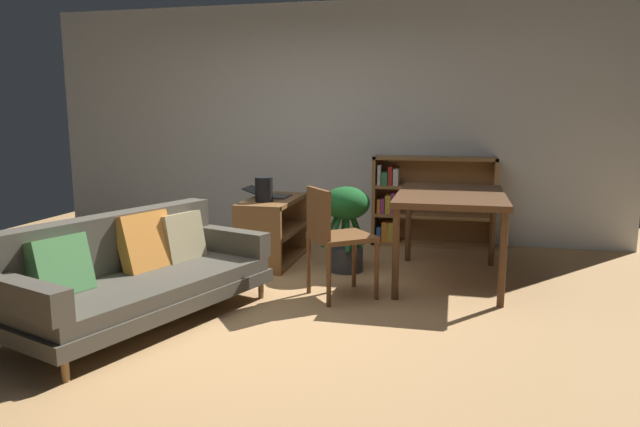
% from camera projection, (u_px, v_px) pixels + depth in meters
% --- Properties ---
extents(ground_plane, '(8.16, 8.16, 0.00)m').
position_uv_depth(ground_plane, '(248.00, 309.00, 4.32)').
color(ground_plane, tan).
extents(back_wall_panel, '(6.80, 0.10, 2.70)m').
position_uv_depth(back_wall_panel, '(326.00, 123.00, 6.68)').
color(back_wall_panel, silver).
rests_on(back_wall_panel, ground_plane).
extents(fabric_couch, '(1.40, 2.05, 0.74)m').
position_uv_depth(fabric_couch, '(135.00, 271.00, 4.05)').
color(fabric_couch, olive).
rests_on(fabric_couch, ground_plane).
extents(media_console, '(0.46, 1.01, 0.63)m').
position_uv_depth(media_console, '(274.00, 230.00, 5.68)').
color(media_console, brown).
rests_on(media_console, ground_plane).
extents(open_laptop, '(0.44, 0.30, 0.09)m').
position_uv_depth(open_laptop, '(270.00, 194.00, 5.72)').
color(open_laptop, '#333338').
rests_on(open_laptop, media_console).
extents(desk_speaker, '(0.17, 0.17, 0.23)m').
position_uv_depth(desk_speaker, '(264.00, 189.00, 5.40)').
color(desk_speaker, black).
rests_on(desk_speaker, media_console).
extents(potted_floor_plant, '(0.45, 0.45, 0.79)m').
position_uv_depth(potted_floor_plant, '(346.00, 219.00, 5.30)').
color(potted_floor_plant, '#333338').
rests_on(potted_floor_plant, ground_plane).
extents(dining_table, '(0.90, 1.35, 0.78)m').
position_uv_depth(dining_table, '(451.00, 202.00, 4.94)').
color(dining_table, '#56351E').
rests_on(dining_table, ground_plane).
extents(dining_chair_near, '(0.61, 0.61, 0.89)m').
position_uv_depth(dining_chair_near, '(334.00, 234.00, 4.51)').
color(dining_chair_near, brown).
rests_on(dining_chair_near, ground_plane).
extents(bookshelf, '(1.33, 0.29, 0.99)m').
position_uv_depth(bookshelf, '(426.00, 202.00, 6.40)').
color(bookshelf, olive).
rests_on(bookshelf, ground_plane).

